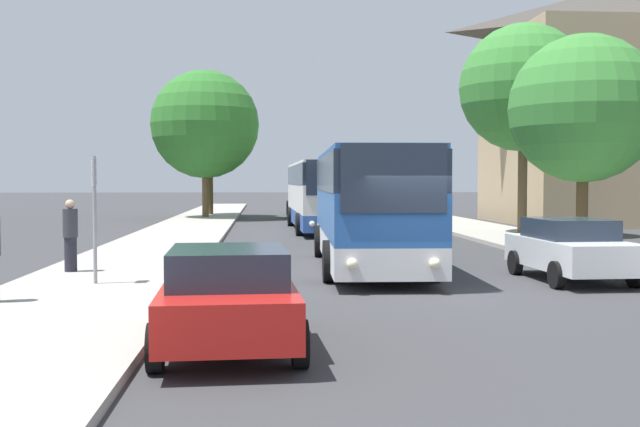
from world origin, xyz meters
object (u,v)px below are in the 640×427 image
(bus_front, at_px, (369,206))
(bus_middle, at_px, (319,194))
(tree_right_mid, at_px, (524,88))
(bus_rear, at_px, (307,190))
(parked_car_right_far, at_px, (388,211))
(tree_left_near, at_px, (205,124))
(parked_car_left_curb, at_px, (228,296))
(pedestrian_waiting_far, at_px, (70,235))
(bus_stop_sign, at_px, (95,205))
(tree_right_near, at_px, (583,109))
(parked_car_right_near, at_px, (571,248))
(tree_left_far, at_px, (210,129))

(bus_front, height_order, bus_middle, bus_middle)
(bus_middle, height_order, tree_right_mid, tree_right_mid)
(bus_rear, bearing_deg, parked_car_right_far, -63.16)
(bus_rear, height_order, tree_left_near, tree_left_near)
(parked_car_left_curb, relative_size, pedestrian_waiting_far, 2.23)
(bus_stop_sign, bearing_deg, bus_middle, 71.96)
(bus_stop_sign, height_order, tree_right_near, tree_right_near)
(tree_right_near, bearing_deg, parked_car_right_far, 102.76)
(bus_front, distance_m, bus_rear, 30.52)
(bus_front, distance_m, bus_middle, 15.88)
(parked_car_right_near, bearing_deg, bus_rear, -83.95)
(bus_front, relative_size, parked_car_right_far, 2.34)
(bus_rear, bearing_deg, tree_left_far, 179.10)
(parked_car_right_far, xyz_separation_m, pedestrian_waiting_far, (-11.89, -23.37, 0.33))
(bus_middle, distance_m, parked_car_right_far, 7.46)
(parked_car_right_far, bearing_deg, bus_front, 80.93)
(bus_front, distance_m, pedestrian_waiting_far, 7.83)
(bus_rear, bearing_deg, bus_middle, -89.58)
(tree_left_far, bearing_deg, tree_right_mid, -52.94)
(tree_right_near, bearing_deg, bus_rear, 107.20)
(bus_middle, xyz_separation_m, tree_left_far, (-6.30, 14.92, 4.19))
(bus_front, bearing_deg, bus_middle, 92.70)
(parked_car_right_near, distance_m, tree_right_near, 9.49)
(bus_stop_sign, relative_size, pedestrian_waiting_far, 1.56)
(parked_car_right_far, xyz_separation_m, tree_left_far, (-10.70, 8.97, 5.22))
(bus_rear, xyz_separation_m, parked_car_right_far, (4.11, -8.69, -1.05))
(bus_rear, height_order, tree_right_mid, tree_right_mid)
(bus_front, bearing_deg, bus_rear, 91.92)
(bus_rear, bearing_deg, parked_car_right_near, -81.14)
(bus_rear, bearing_deg, pedestrian_waiting_far, -102.12)
(bus_stop_sign, relative_size, tree_right_near, 0.38)
(bus_front, relative_size, bus_stop_sign, 3.69)
(pedestrian_waiting_far, height_order, tree_left_near, tree_left_near)
(bus_front, distance_m, tree_left_far, 31.75)
(parked_car_left_curb, distance_m, tree_right_near, 19.00)
(bus_middle, height_order, tree_right_near, tree_right_near)
(pedestrian_waiting_far, height_order, tree_right_near, tree_right_near)
(parked_car_right_near, height_order, tree_right_mid, tree_right_mid)
(tree_left_far, bearing_deg, bus_middle, -67.09)
(tree_left_near, bearing_deg, bus_middle, -60.19)
(bus_front, height_order, parked_car_left_curb, bus_front)
(parked_car_left_curb, relative_size, bus_stop_sign, 1.43)
(bus_middle, relative_size, parked_car_left_curb, 3.07)
(parked_car_right_near, relative_size, parked_car_right_far, 0.95)
(tree_left_far, bearing_deg, tree_left_near, -90.52)
(parked_car_left_curb, xyz_separation_m, tree_left_far, (-3.05, 40.64, 5.19))
(tree_right_near, bearing_deg, pedestrian_waiting_far, -158.43)
(bus_rear, xyz_separation_m, bus_stop_sign, (-6.69, -34.33, 0.09))
(bus_middle, relative_size, pedestrian_waiting_far, 6.84)
(pedestrian_waiting_far, bearing_deg, parked_car_right_near, -175.19)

